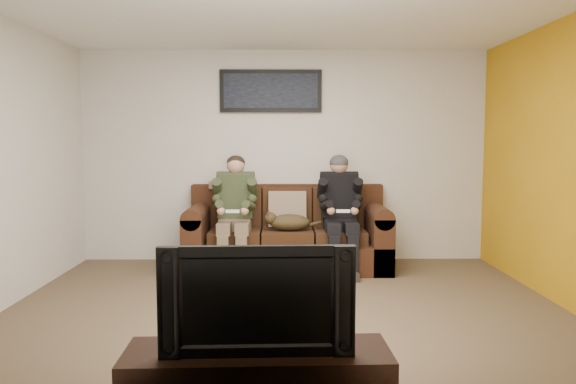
{
  "coord_description": "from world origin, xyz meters",
  "views": [
    {
      "loc": [
        -0.04,
        -4.74,
        1.5
      ],
      "look_at": [
        0.03,
        1.2,
        0.95
      ],
      "focal_mm": 35.0,
      "sensor_mm": 36.0,
      "label": 1
    }
  ],
  "objects_px": {
    "person_right": "(340,205)",
    "framed_poster": "(271,91)",
    "person_left": "(235,206)",
    "television": "(257,296)",
    "sofa": "(287,236)",
    "cat": "(288,222)"
  },
  "relations": [
    {
      "from": "person_right",
      "to": "cat",
      "type": "relative_size",
      "value": 2.02
    },
    {
      "from": "person_left",
      "to": "framed_poster",
      "type": "bearing_deg",
      "value": 55.14
    },
    {
      "from": "person_right",
      "to": "framed_poster",
      "type": "relative_size",
      "value": 1.07
    },
    {
      "from": "cat",
      "to": "person_left",
      "type": "bearing_deg",
      "value": 177.25
    },
    {
      "from": "cat",
      "to": "sofa",
      "type": "bearing_deg",
      "value": 91.38
    },
    {
      "from": "sofa",
      "to": "television",
      "type": "bearing_deg",
      "value": -92.93
    },
    {
      "from": "person_left",
      "to": "framed_poster",
      "type": "relative_size",
      "value": 1.06
    },
    {
      "from": "sofa",
      "to": "framed_poster",
      "type": "height_order",
      "value": "framed_poster"
    },
    {
      "from": "television",
      "to": "person_left",
      "type": "bearing_deg",
      "value": 94.77
    },
    {
      "from": "framed_poster",
      "to": "person_right",
      "type": "bearing_deg",
      "value": -35.76
    },
    {
      "from": "sofa",
      "to": "person_right",
      "type": "bearing_deg",
      "value": -18.0
    },
    {
      "from": "person_right",
      "to": "framed_poster",
      "type": "xyz_separation_m",
      "value": [
        -0.8,
        0.58,
        1.35
      ]
    },
    {
      "from": "person_right",
      "to": "cat",
      "type": "xyz_separation_m",
      "value": [
        -0.6,
        -0.03,
        -0.19
      ]
    },
    {
      "from": "television",
      "to": "framed_poster",
      "type": "bearing_deg",
      "value": 88.34
    },
    {
      "from": "person_right",
      "to": "cat",
      "type": "bearing_deg",
      "value": -177.16
    },
    {
      "from": "cat",
      "to": "framed_poster",
      "type": "bearing_deg",
      "value": 108.67
    },
    {
      "from": "sofa",
      "to": "framed_poster",
      "type": "relative_size",
      "value": 1.87
    },
    {
      "from": "sofa",
      "to": "person_right",
      "type": "relative_size",
      "value": 1.76
    },
    {
      "from": "sofa",
      "to": "cat",
      "type": "bearing_deg",
      "value": -88.62
    },
    {
      "from": "person_left",
      "to": "television",
      "type": "bearing_deg",
      "value": -83.49
    },
    {
      "from": "person_right",
      "to": "cat",
      "type": "distance_m",
      "value": 0.63
    },
    {
      "from": "sofa",
      "to": "person_left",
      "type": "height_order",
      "value": "person_left"
    }
  ]
}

